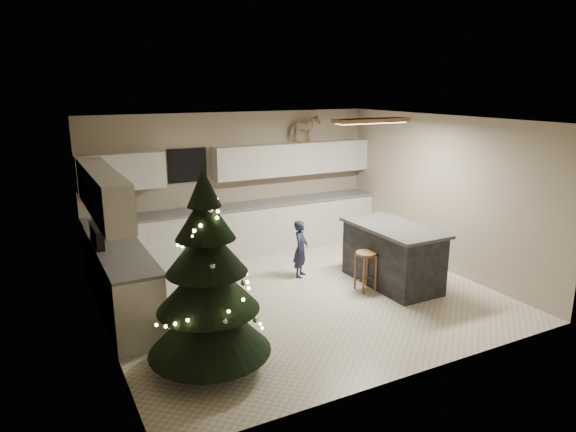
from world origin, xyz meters
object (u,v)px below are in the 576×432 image
at_px(bar_stool, 366,262).
at_px(rocking_horse, 304,129).
at_px(christmas_tree, 208,290).
at_px(island, 392,255).
at_px(toddler, 301,249).

relative_size(bar_stool, rocking_horse, 1.05).
relative_size(bar_stool, christmas_tree, 0.27).
relative_size(island, rocking_horse, 2.93).
xyz_separation_m(bar_stool, rocking_horse, (0.39, 2.63, 1.80)).
height_order(island, bar_stool, island).
relative_size(bar_stool, toddler, 0.64).
distance_m(island, toddler, 1.47).
height_order(bar_stool, toddler, toddler).
xyz_separation_m(island, rocking_horse, (-0.14, 2.59, 1.78)).
height_order(island, christmas_tree, christmas_tree).
height_order(island, rocking_horse, rocking_horse).
distance_m(bar_stool, rocking_horse, 3.21).
bearing_deg(christmas_tree, island, 17.25).
distance_m(bar_stool, toddler, 1.14).
relative_size(toddler, rocking_horse, 1.64).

